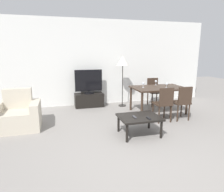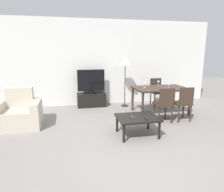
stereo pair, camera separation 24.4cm
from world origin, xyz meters
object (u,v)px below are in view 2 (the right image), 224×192
(dining_chair_near, at_px, (164,103))
(dining_chair_far, at_px, (157,90))
(tv, at_px, (91,82))
(coffee_table, at_px, (137,119))
(floor_lamp, at_px, (125,63))
(wine_glass_center, at_px, (158,82))
(armchair, at_px, (19,114))
(tv_stand, at_px, (91,100))
(wine_glass_right, at_px, (145,84))
(wine_glass_left, at_px, (169,85))
(remote_primary, at_px, (132,117))
(remote_secondary, at_px, (146,119))
(dining_table, at_px, (160,90))
(dining_chair_near_right, at_px, (183,102))

(dining_chair_near, bearing_deg, dining_chair_far, 71.72)
(tv, height_order, coffee_table, tv)
(floor_lamp, bearing_deg, wine_glass_center, -32.97)
(armchair, height_order, dining_chair_near, armchair)
(tv, relative_size, wine_glass_center, 5.76)
(tv_stand, xyz_separation_m, dining_chair_near, (1.54, -1.89, 0.28))
(tv_stand, height_order, dining_chair_near, dining_chair_near)
(coffee_table, bearing_deg, wine_glass_right, 63.65)
(tv_stand, distance_m, wine_glass_left, 2.42)
(tv_stand, bearing_deg, remote_primary, -77.92)
(remote_primary, height_order, wine_glass_center, wine_glass_center)
(floor_lamp, height_order, remote_secondary, floor_lamp)
(tv, relative_size, dining_chair_far, 0.97)
(wine_glass_left, bearing_deg, dining_chair_near, -123.94)
(tv_stand, relative_size, dining_table, 0.61)
(dining_chair_near, height_order, remote_primary, dining_chair_near)
(armchair, distance_m, remote_primary, 2.60)
(wine_glass_left, bearing_deg, remote_primary, -139.19)
(remote_primary, xyz_separation_m, remote_secondary, (0.25, -0.13, 0.00))
(armchair, bearing_deg, dining_table, 4.99)
(wine_glass_left, bearing_deg, wine_glass_right, 157.70)
(tv, height_order, dining_chair_far, tv)
(remote_primary, bearing_deg, floor_lamp, 77.80)
(remote_secondary, bearing_deg, armchair, 155.16)
(tv_stand, distance_m, tv, 0.58)
(coffee_table, xyz_separation_m, dining_chair_near, (0.88, 0.58, 0.14))
(remote_primary, bearing_deg, dining_chair_near_right, 22.30)
(tv_stand, bearing_deg, dining_chair_near, -50.77)
(dining_table, distance_m, wine_glass_left, 0.29)
(remote_primary, distance_m, wine_glass_center, 2.25)
(remote_primary, height_order, wine_glass_right, wine_glass_right)
(dining_chair_near, height_order, wine_glass_center, wine_glass_center)
(wine_glass_left, bearing_deg, tv_stand, 146.24)
(tv, bearing_deg, armchair, -141.80)
(armchair, distance_m, dining_chair_far, 4.03)
(armchair, distance_m, remote_secondary, 2.88)
(tv, distance_m, dining_chair_near, 2.46)
(armchair, xyz_separation_m, coffee_table, (2.49, -1.03, 0.05))
(floor_lamp, bearing_deg, remote_secondary, -95.92)
(remote_secondary, xyz_separation_m, wine_glass_left, (1.16, 1.35, 0.42))
(tv_stand, bearing_deg, remote_secondary, -73.53)
(remote_secondary, bearing_deg, tv, 106.49)
(wine_glass_right, bearing_deg, armchair, -173.20)
(tv, height_order, dining_chair_near_right, tv)
(armchair, relative_size, dining_chair_far, 1.11)
(wine_glass_center, bearing_deg, remote_primary, -127.93)
(remote_primary, bearing_deg, wine_glass_left, 40.81)
(floor_lamp, bearing_deg, wine_glass_right, -69.09)
(wine_glass_left, distance_m, wine_glass_right, 0.63)
(dining_chair_near, bearing_deg, remote_primary, -148.33)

